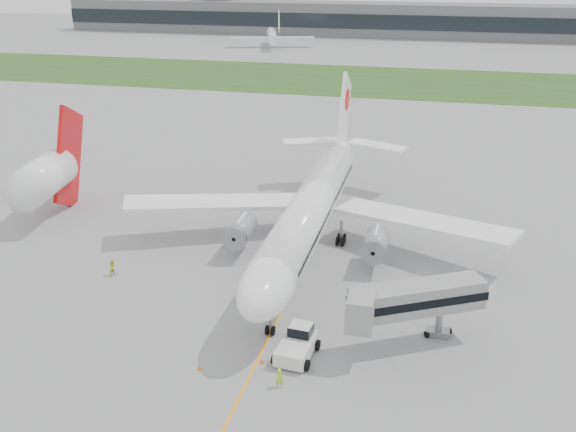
% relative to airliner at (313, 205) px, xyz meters
% --- Properties ---
extents(ground, '(600.00, 600.00, 0.00)m').
position_rel_airliner_xyz_m(ground, '(0.00, -4.87, -5.66)').
color(ground, '#97979A').
rests_on(ground, ground).
extents(apron_markings, '(70.00, 70.00, 0.04)m').
position_rel_airliner_xyz_m(apron_markings, '(0.00, -9.87, -5.66)').
color(apron_markings, '#FF9E16').
rests_on(apron_markings, ground).
extents(grass_strip, '(600.00, 50.00, 0.02)m').
position_rel_airliner_xyz_m(grass_strip, '(0.00, 115.13, -5.65)').
color(grass_strip, '#2D4B1C').
rests_on(grass_strip, ground).
extents(terminal_building, '(320.00, 22.30, 14.00)m').
position_rel_airliner_xyz_m(terminal_building, '(0.00, 225.00, 1.34)').
color(terminal_building, slate).
rests_on(terminal_building, ground).
extents(control_tower, '(12.00, 12.00, 56.00)m').
position_rel_airliner_xyz_m(control_tower, '(-90.00, 227.13, -5.66)').
color(control_tower, slate).
rests_on(control_tower, ground).
extents(airliner, '(48.13, 53.95, 17.88)m').
position_rel_airliner_xyz_m(airliner, '(0.00, 0.00, 0.00)').
color(airliner, white).
rests_on(airliner, ground).
extents(pushback_tug, '(3.70, 5.14, 2.51)m').
position_rel_airliner_xyz_m(pushback_tug, '(3.25, -22.44, -4.50)').
color(pushback_tug, silver).
rests_on(pushback_tug, ground).
extents(jet_bridge, '(12.52, 9.50, 6.21)m').
position_rel_airliner_xyz_m(jet_bridge, '(12.66, -18.56, -1.07)').
color(jet_bridge, '#979799').
rests_on(jet_bridge, ground).
extents(safety_cone_left, '(0.35, 0.35, 0.48)m').
position_rel_airliner_xyz_m(safety_cone_left, '(-4.53, -26.71, -5.42)').
color(safety_cone_left, orange).
rests_on(safety_cone_left, ground).
extents(safety_cone_right, '(0.39, 0.39, 0.53)m').
position_rel_airliner_xyz_m(safety_cone_right, '(0.50, -24.56, -5.39)').
color(safety_cone_right, orange).
rests_on(safety_cone_right, ground).
extents(ground_crew_near, '(0.73, 0.54, 1.82)m').
position_rel_airliner_xyz_m(ground_crew_near, '(2.81, -27.40, -4.75)').
color(ground_crew_near, '#B1EA27').
rests_on(ground_crew_near, ground).
extents(ground_crew_far, '(1.00, 1.11, 1.87)m').
position_rel_airliner_xyz_m(ground_crew_far, '(-20.23, -12.25, -4.72)').
color(ground_crew_far, '#BFD323').
rests_on(ground_crew_far, ground).
extents(neighbor_aircraft, '(6.72, 18.73, 15.16)m').
position_rel_airliner_xyz_m(neighbor_aircraft, '(-36.74, 1.52, 0.35)').
color(neighbor_aircraft, red).
rests_on(neighbor_aircraft, ground).
extents(distant_aircraft_left, '(39.52, 36.86, 12.55)m').
position_rel_airliner_xyz_m(distant_aircraft_left, '(-52.49, 178.12, -5.66)').
color(distant_aircraft_left, white).
rests_on(distant_aircraft_left, ground).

